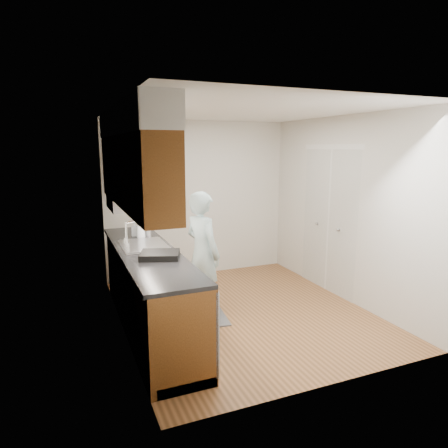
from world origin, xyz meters
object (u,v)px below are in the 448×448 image
soap_bottle_b (134,229)px  person (203,246)px  soap_bottle_a (141,227)px  steel_can (149,234)px  dish_rack (160,255)px

soap_bottle_b → person: bearing=-43.1°
soap_bottle_b → soap_bottle_a: bearing=-76.6°
person → soap_bottle_a: (-0.66, 0.46, 0.20)m
steel_can → soap_bottle_b: bearing=123.0°
person → dish_rack: size_ratio=4.41×
steel_can → dish_rack: steel_can is taller
soap_bottle_b → steel_can: 0.26m
soap_bottle_b → dish_rack: 1.18m
steel_can → soap_bottle_a: bearing=169.3°
soap_bottle_a → person: bearing=-35.0°
person → soap_bottle_b: (-0.71, 0.66, 0.14)m
dish_rack → steel_can: bearing=104.7°
soap_bottle_a → dish_rack: bearing=-89.5°
soap_bottle_a → soap_bottle_b: 0.21m
person → dish_rack: (-0.65, -0.51, 0.08)m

